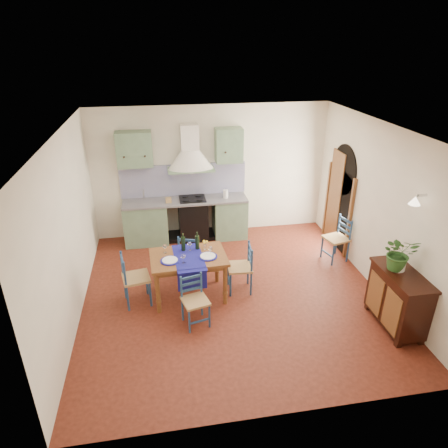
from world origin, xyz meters
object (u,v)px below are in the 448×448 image
Objects in this scene: chair_near at (195,300)px; sideboard at (398,298)px; dining_table at (189,261)px; potted_plant at (399,253)px.

chair_near is 3.03m from sideboard.
chair_near is at bearing -88.74° from dining_table.
potted_plant reaches higher than dining_table.
potted_plant is (2.94, -0.44, 0.79)m from chair_near.
sideboard is 1.99× the size of potted_plant.
dining_table is at bearing 91.26° from chair_near.
potted_plant is at bearing -21.35° from dining_table.
dining_table reaches higher than sideboard.
sideboard is at bearing -10.92° from chair_near.
potted_plant is at bearing -8.57° from chair_near.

